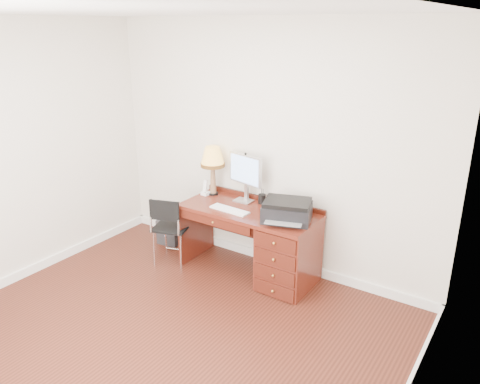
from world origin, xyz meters
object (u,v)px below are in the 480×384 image
Objects in this scene: monitor at (245,172)px; leg_lamp at (213,160)px; desk at (275,245)px; phone at (205,190)px; equipment_box at (171,230)px; printer at (287,210)px; chair at (168,223)px.

leg_lamp reaches higher than monitor.
desk is 1.20m from leg_lamp.
phone is 0.56× the size of equipment_box.
printer reaches higher than desk.
desk reaches higher than equipment_box.
leg_lamp is (-0.92, 0.16, 0.75)m from desk.
equipment_box is (-0.56, -0.00, -0.64)m from phone.
equipment_box is (-1.70, 0.13, -0.70)m from printer.
monitor reaches higher than desk.
phone is at bearing 154.66° from printer.
monitor reaches higher than printer.
leg_lamp is (-1.07, 0.20, 0.31)m from printer.
monitor reaches higher than chair.
monitor is 0.66× the size of chair.
phone is 0.22× the size of chair.
desk is 8.51× the size of phone.
desk is 1.57m from equipment_box.
phone is at bearing 174.17° from desk.
chair is at bearing -58.80° from equipment_box.
leg_lamp is 0.70× the size of chair.
monitor is 1.40m from equipment_box.
leg_lamp reaches higher than printer.
desk is 1.07m from phone.
printer reaches higher than chair.
chair reaches higher than desk.
leg_lamp reaches higher than equipment_box.
phone is (-0.48, -0.09, -0.28)m from monitor.
chair is (-0.21, -0.43, -0.31)m from phone.
printer is at bearing -12.92° from desk.
chair is 2.57× the size of equipment_box.
printer is 1.43m from chair.
equipment_box is at bearing 157.04° from printer.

